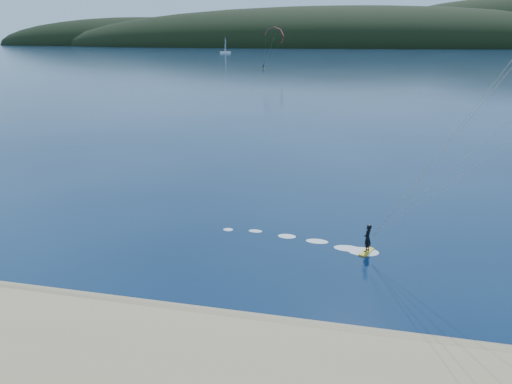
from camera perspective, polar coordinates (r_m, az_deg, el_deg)
ground at (r=21.21m, az=-11.22°, el=-21.00°), size 1800.00×1800.00×0.00m
wet_sand at (r=24.56m, az=-6.85°, el=-14.69°), size 220.00×2.50×0.10m
headland at (r=760.34m, az=13.11°, el=16.20°), size 1200.00×310.00×140.00m
kitesurfer_far at (r=213.49m, az=2.08°, el=17.56°), size 10.46×6.85×16.55m
sailboat at (r=435.66m, az=-3.60°, el=16.00°), size 9.48×5.95×13.24m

